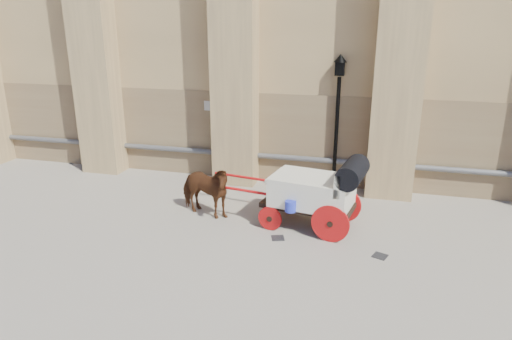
# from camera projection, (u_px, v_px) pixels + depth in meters

# --- Properties ---
(ground) EXTENTS (90.00, 90.00, 0.00)m
(ground) POSITION_uv_depth(u_px,v_px,m) (233.00, 229.00, 12.08)
(ground) COLOR gray
(ground) RESTS_ON ground
(horse) EXTENTS (1.99, 1.34, 1.54)m
(horse) POSITION_uv_depth(u_px,v_px,m) (204.00, 190.00, 12.68)
(horse) COLOR #572E17
(horse) RESTS_ON ground
(carriage) EXTENTS (4.64, 1.94, 1.97)m
(carriage) POSITION_uv_depth(u_px,v_px,m) (318.00, 190.00, 11.88)
(carriage) COLOR black
(carriage) RESTS_ON ground
(street_lamp) EXTENTS (0.40, 0.40, 4.30)m
(street_lamp) POSITION_uv_depth(u_px,v_px,m) (337.00, 119.00, 14.30)
(street_lamp) COLOR black
(street_lamp) RESTS_ON ground
(drain_grate_near) EXTENTS (0.40, 0.40, 0.01)m
(drain_grate_near) POSITION_uv_depth(u_px,v_px,m) (278.00, 238.00, 11.58)
(drain_grate_near) COLOR black
(drain_grate_near) RESTS_ON ground
(drain_grate_far) EXTENTS (0.41, 0.41, 0.01)m
(drain_grate_far) POSITION_uv_depth(u_px,v_px,m) (380.00, 256.00, 10.71)
(drain_grate_far) COLOR black
(drain_grate_far) RESTS_ON ground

